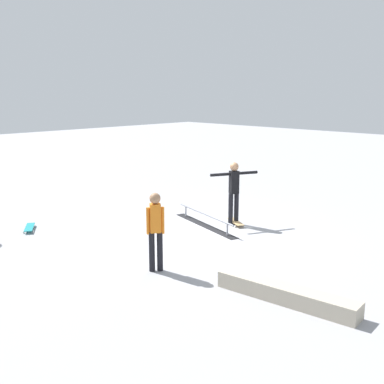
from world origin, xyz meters
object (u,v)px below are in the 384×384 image
object	(u,v)px
grind_rail	(205,220)
skater_main	(234,189)
skate_ledge	(286,294)
bystander_orange_shirt	(155,227)
skateboard_main	(235,222)
loose_skateboard_teal	(30,227)

from	to	relation	value
grind_rail	skater_main	distance (m)	1.14
skate_ledge	bystander_orange_shirt	size ratio (longest dim) A/B	1.60
grind_rail	skateboard_main	world-z (taller)	grind_rail
skater_main	skateboard_main	bearing A→B (deg)	-52.23
skateboard_main	loose_skateboard_teal	world-z (taller)	same
skateboard_main	bystander_orange_shirt	distance (m)	3.96
skater_main	skate_ledge	bearing A→B (deg)	-105.22
grind_rail	skateboard_main	bearing A→B (deg)	-111.80
skate_ledge	loose_skateboard_teal	world-z (taller)	skate_ledge
grind_rail	loose_skateboard_teal	distance (m)	4.58
grind_rail	skater_main	size ratio (longest dim) A/B	1.62
skater_main	skateboard_main	world-z (taller)	skater_main
bystander_orange_shirt	grind_rail	bearing A→B (deg)	-117.50
skateboard_main	grind_rail	bearing A→B (deg)	82.56
skater_main	bystander_orange_shirt	distance (m)	3.87
skate_ledge	skateboard_main	distance (m)	4.84
skater_main	loose_skateboard_teal	size ratio (longest dim) A/B	2.17
skateboard_main	skate_ledge	bearing A→B (deg)	169.09
skate_ledge	loose_skateboard_teal	distance (m)	7.23
skateboard_main	loose_skateboard_teal	bearing A→B (deg)	79.59
skateboard_main	bystander_orange_shirt	xyz separation A→B (m)	(-1.01, 3.73, 0.83)
grind_rail	bystander_orange_shirt	world-z (taller)	bystander_orange_shirt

